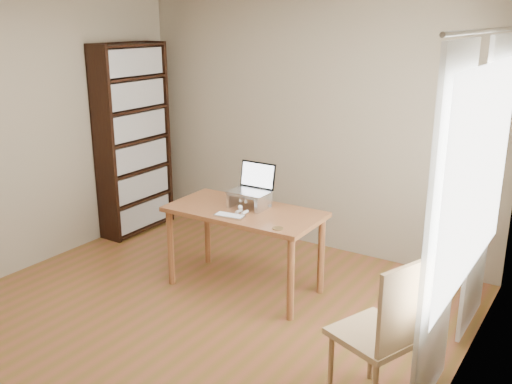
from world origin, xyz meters
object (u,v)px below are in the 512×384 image
at_px(laptop, 253,184).
at_px(keyboard, 230,216).
at_px(cat, 254,201).
at_px(chair, 389,328).
at_px(desk, 244,221).
at_px(bookshelf, 134,140).

relative_size(laptop, keyboard, 1.31).
xyz_separation_m(cat, chair, (1.63, -1.01, -0.24)).
height_order(desk, chair, chair).
xyz_separation_m(bookshelf, laptop, (1.88, -0.45, -0.11)).
bearing_deg(bookshelf, keyboard, -23.26).
bearing_deg(desk, cat, 72.72).
relative_size(desk, cat, 2.94).
height_order(bookshelf, chair, bookshelf).
bearing_deg(chair, desk, 172.58).
bearing_deg(cat, bookshelf, 164.52).
bearing_deg(desk, bookshelf, 161.61).
bearing_deg(desk, laptop, 88.98).
distance_m(desk, chair, 1.89).
bearing_deg(keyboard, desk, 82.41).
bearing_deg(chair, laptop, 168.93).
xyz_separation_m(desk, cat, (0.03, 0.11, 0.16)).
bearing_deg(chair, bookshelf, 178.27).
bearing_deg(chair, cat, 169.20).
xyz_separation_m(desk, keyboard, (-0.00, -0.22, 0.11)).
bearing_deg(keyboard, laptop, 82.47).
bearing_deg(laptop, keyboard, -91.12).
bearing_deg(laptop, bookshelf, 165.63).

